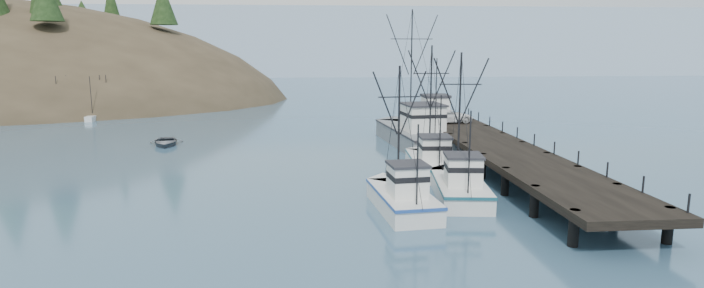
# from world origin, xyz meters

# --- Properties ---
(ground) EXTENTS (400.00, 400.00, 0.00)m
(ground) POSITION_xyz_m (0.00, 0.00, 0.00)
(ground) COLOR #30516C
(ground) RESTS_ON ground
(pier) EXTENTS (6.00, 44.00, 2.00)m
(pier) POSITION_xyz_m (14.00, 16.00, 1.69)
(pier) COLOR black
(pier) RESTS_ON ground
(distant_ridge) EXTENTS (360.00, 40.00, 26.00)m
(distant_ridge) POSITION_xyz_m (10.00, 170.00, 0.00)
(distant_ridge) COLOR #9EB2C6
(distant_ridge) RESTS_ON ground
(distant_ridge_far) EXTENTS (180.00, 25.00, 18.00)m
(distant_ridge_far) POSITION_xyz_m (-40.00, 185.00, 0.00)
(distant_ridge_far) COLOR silver
(distant_ridge_far) RESTS_ON ground
(moored_sailboats) EXTENTS (12.03, 18.85, 6.35)m
(moored_sailboats) POSITION_xyz_m (-33.03, 54.59, 0.33)
(moored_sailboats) COLOR silver
(moored_sailboats) RESTS_ON ground
(trawler_near) EXTENTS (4.26, 10.02, 10.28)m
(trawler_near) POSITION_xyz_m (8.05, 5.79, 0.82)
(trawler_near) COLOR silver
(trawler_near) RESTS_ON ground
(trawler_mid) EXTENTS (3.90, 9.33, 9.48)m
(trawler_mid) POSITION_xyz_m (3.58, 3.34, 0.82)
(trawler_mid) COLOR silver
(trawler_mid) RESTS_ON ground
(trawler_far) EXTENTS (3.86, 10.40, 10.75)m
(trawler_far) POSITION_xyz_m (7.85, 13.54, 0.82)
(trawler_far) COLOR silver
(trawler_far) RESTS_ON ground
(work_vessel) EXTENTS (6.85, 17.74, 14.48)m
(work_vessel) POSITION_xyz_m (9.06, 26.42, 1.23)
(work_vessel) COLOR slate
(work_vessel) RESTS_ON ground
(pier_shed) EXTENTS (3.00, 3.20, 2.80)m
(pier_shed) POSITION_xyz_m (12.50, 31.99, 3.42)
(pier_shed) COLOR silver
(pier_shed) RESTS_ON pier
(pickup_truck) EXTENTS (5.68, 3.25, 1.49)m
(pickup_truck) POSITION_xyz_m (13.19, 28.39, 2.75)
(pickup_truck) COLOR white
(pickup_truck) RESTS_ON pier
(motorboat) EXTENTS (4.37, 5.54, 1.04)m
(motorboat) POSITION_xyz_m (-17.31, 28.18, 0.00)
(motorboat) COLOR #52555B
(motorboat) RESTS_ON ground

